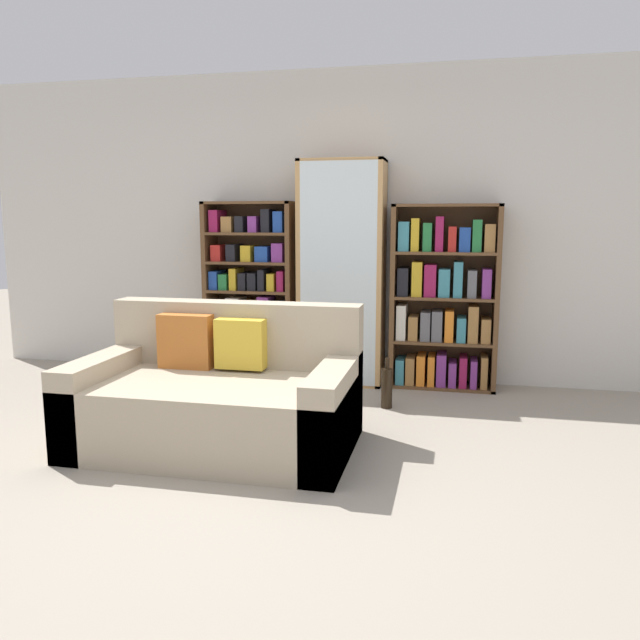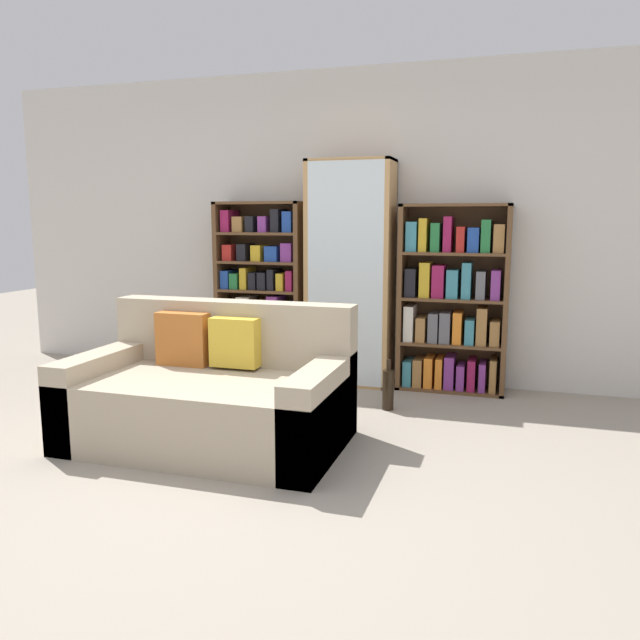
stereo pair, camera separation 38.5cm
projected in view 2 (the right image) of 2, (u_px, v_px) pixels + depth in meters
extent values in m
plane|color=gray|center=(225.00, 485.00, 3.38)|extent=(16.00, 16.00, 0.00)
cube|color=beige|center=(346.00, 227.00, 5.53)|extent=(6.78, 0.06, 2.70)
cube|color=tan|center=(208.00, 411.00, 3.96)|extent=(1.70, 1.00, 0.44)
cube|color=tan|center=(233.00, 332.00, 4.26)|extent=(1.70, 0.20, 0.43)
cube|color=tan|center=(106.00, 392.00, 4.17)|extent=(0.20, 1.00, 0.56)
cube|color=tan|center=(321.00, 412.00, 3.73)|extent=(0.20, 1.00, 0.56)
cube|color=#B76628|center=(183.00, 339.00, 4.21)|extent=(0.36, 0.12, 0.36)
cube|color=gold|center=(235.00, 342.00, 4.09)|extent=(0.32, 0.12, 0.32)
cube|color=brown|center=(223.00, 289.00, 5.75)|extent=(0.04, 0.32, 1.57)
cube|color=brown|center=(302.00, 292.00, 5.52)|extent=(0.04, 0.32, 1.57)
cube|color=brown|center=(260.00, 203.00, 5.51)|extent=(0.80, 0.32, 0.02)
cube|color=brown|center=(263.00, 373.00, 5.76)|extent=(0.80, 0.32, 0.02)
cube|color=brown|center=(268.00, 288.00, 5.78)|extent=(0.80, 0.01, 1.57)
cube|color=brown|center=(262.00, 345.00, 5.72)|extent=(0.72, 0.32, 0.02)
cube|color=brown|center=(262.00, 318.00, 5.67)|extent=(0.72, 0.32, 0.02)
cube|color=brown|center=(262.00, 290.00, 5.63)|extent=(0.72, 0.32, 0.02)
cube|color=brown|center=(261.00, 262.00, 5.59)|extent=(0.72, 0.32, 0.02)
cube|color=brown|center=(261.00, 233.00, 5.55)|extent=(0.72, 0.32, 0.02)
cube|color=olive|center=(233.00, 362.00, 5.82)|extent=(0.07, 0.24, 0.16)
cube|color=#1E4293|center=(245.00, 364.00, 5.79)|extent=(0.09, 0.24, 0.13)
cube|color=beige|center=(256.00, 365.00, 5.76)|extent=(0.08, 0.24, 0.13)
cube|color=olive|center=(268.00, 363.00, 5.72)|extent=(0.08, 0.24, 0.18)
cube|color=black|center=(280.00, 364.00, 5.68)|extent=(0.09, 0.24, 0.18)
cube|color=#7A3384|center=(293.00, 366.00, 5.65)|extent=(0.08, 0.24, 0.16)
cube|color=teal|center=(234.00, 332.00, 5.77)|extent=(0.09, 0.24, 0.19)
cube|color=#1E4293|center=(247.00, 333.00, 5.73)|extent=(0.10, 0.24, 0.19)
cube|color=olive|center=(262.00, 336.00, 5.69)|extent=(0.11, 0.24, 0.14)
cube|color=#1E4293|center=(276.00, 336.00, 5.65)|extent=(0.10, 0.24, 0.16)
cube|color=#7A3384|center=(291.00, 339.00, 5.61)|extent=(0.10, 0.24, 0.14)
cube|color=#5B5B60|center=(233.00, 308.00, 5.74)|extent=(0.12, 0.24, 0.13)
cube|color=beige|center=(247.00, 306.00, 5.69)|extent=(0.12, 0.24, 0.18)
cube|color=olive|center=(261.00, 308.00, 5.65)|extent=(0.12, 0.24, 0.16)
cube|color=#7A3384|center=(276.00, 306.00, 5.60)|extent=(0.10, 0.24, 0.20)
cube|color=#1E4293|center=(291.00, 310.00, 5.57)|extent=(0.09, 0.24, 0.15)
cube|color=#1E4293|center=(230.00, 279.00, 5.70)|extent=(0.08, 0.24, 0.16)
cube|color=#237038|center=(239.00, 280.00, 5.68)|extent=(0.08, 0.24, 0.14)
cube|color=gold|center=(248.00, 278.00, 5.64)|extent=(0.06, 0.24, 0.19)
cube|color=black|center=(257.00, 280.00, 5.62)|extent=(0.07, 0.24, 0.15)
cube|color=black|center=(266.00, 281.00, 5.60)|extent=(0.08, 0.24, 0.15)
cube|color=black|center=(275.00, 279.00, 5.57)|extent=(0.06, 0.24, 0.18)
cube|color=gold|center=(284.00, 281.00, 5.55)|extent=(0.06, 0.24, 0.15)
cube|color=#8E1947|center=(293.00, 280.00, 5.52)|extent=(0.06, 0.24, 0.18)
cube|color=#AD231E|center=(232.00, 252.00, 5.65)|extent=(0.09, 0.24, 0.14)
cube|color=black|center=(246.00, 252.00, 5.61)|extent=(0.08, 0.24, 0.15)
cube|color=gold|center=(260.00, 253.00, 5.57)|extent=(0.09, 0.24, 0.14)
cube|color=#1E4293|center=(275.00, 253.00, 5.53)|extent=(0.12, 0.24, 0.13)
cube|color=#7A3384|center=(290.00, 252.00, 5.49)|extent=(0.10, 0.24, 0.16)
cube|color=#8E1947|center=(230.00, 221.00, 5.61)|extent=(0.08, 0.24, 0.19)
cube|color=olive|center=(242.00, 224.00, 5.58)|extent=(0.10, 0.24, 0.14)
cube|color=black|center=(254.00, 224.00, 5.55)|extent=(0.08, 0.24, 0.14)
cube|color=#7A3384|center=(267.00, 224.00, 5.51)|extent=(0.08, 0.24, 0.14)
cube|color=black|center=(279.00, 221.00, 5.47)|extent=(0.07, 0.24, 0.20)
cube|color=#1E4293|center=(291.00, 222.00, 5.44)|extent=(0.08, 0.24, 0.18)
cube|color=tan|center=(312.00, 273.00, 5.44)|extent=(0.04, 0.36, 1.92)
cube|color=tan|center=(390.00, 275.00, 5.24)|extent=(0.04, 0.36, 1.92)
cube|color=tan|center=(351.00, 160.00, 5.19)|extent=(0.73, 0.36, 0.02)
cube|color=tan|center=(349.00, 381.00, 5.50)|extent=(0.73, 0.36, 0.02)
cube|color=tan|center=(355.00, 272.00, 5.51)|extent=(0.73, 0.01, 1.92)
cube|color=silver|center=(345.00, 276.00, 5.18)|extent=(0.65, 0.01, 1.89)
cube|color=tan|center=(350.00, 338.00, 5.43)|extent=(0.65, 0.32, 0.02)
cube|color=tan|center=(350.00, 295.00, 5.37)|extent=(0.65, 0.32, 0.02)
cube|color=tan|center=(350.00, 252.00, 5.31)|extent=(0.65, 0.32, 0.02)
cube|color=tan|center=(351.00, 207.00, 5.25)|extent=(0.65, 0.32, 0.02)
cylinder|color=silver|center=(322.00, 372.00, 5.56)|extent=(0.01, 0.01, 0.09)
cone|color=silver|center=(322.00, 362.00, 5.55)|extent=(0.07, 0.07, 0.11)
cylinder|color=silver|center=(333.00, 373.00, 5.54)|extent=(0.01, 0.01, 0.09)
cone|color=silver|center=(333.00, 362.00, 5.52)|extent=(0.07, 0.07, 0.11)
cylinder|color=silver|center=(344.00, 374.00, 5.51)|extent=(0.01, 0.01, 0.09)
cone|color=silver|center=(344.00, 363.00, 5.49)|extent=(0.07, 0.07, 0.11)
cylinder|color=silver|center=(355.00, 375.00, 5.47)|extent=(0.01, 0.01, 0.09)
cone|color=silver|center=(355.00, 364.00, 5.46)|extent=(0.07, 0.07, 0.11)
cylinder|color=silver|center=(366.00, 376.00, 5.44)|extent=(0.01, 0.01, 0.09)
cone|color=silver|center=(366.00, 365.00, 5.43)|extent=(0.07, 0.07, 0.11)
cylinder|color=silver|center=(378.00, 376.00, 5.42)|extent=(0.01, 0.01, 0.09)
cone|color=silver|center=(378.00, 365.00, 5.41)|extent=(0.07, 0.07, 0.11)
cylinder|color=silver|center=(324.00, 332.00, 5.47)|extent=(0.01, 0.01, 0.06)
cone|color=silver|center=(324.00, 324.00, 5.46)|extent=(0.09, 0.09, 0.08)
cylinder|color=silver|center=(341.00, 333.00, 5.44)|extent=(0.01, 0.01, 0.06)
cone|color=silver|center=(341.00, 324.00, 5.43)|extent=(0.09, 0.09, 0.08)
cylinder|color=silver|center=(358.00, 333.00, 5.41)|extent=(0.01, 0.01, 0.06)
cone|color=silver|center=(358.00, 325.00, 5.39)|extent=(0.09, 0.09, 0.08)
cylinder|color=silver|center=(376.00, 334.00, 5.37)|extent=(0.01, 0.01, 0.06)
cone|color=silver|center=(376.00, 326.00, 5.36)|extent=(0.09, 0.09, 0.08)
cylinder|color=silver|center=(327.00, 289.00, 5.41)|extent=(0.01, 0.01, 0.08)
cone|color=silver|center=(327.00, 278.00, 5.40)|extent=(0.09, 0.09, 0.10)
cylinder|color=silver|center=(350.00, 289.00, 5.37)|extent=(0.01, 0.01, 0.08)
cone|color=silver|center=(350.00, 279.00, 5.36)|extent=(0.09, 0.09, 0.10)
cylinder|color=silver|center=(373.00, 290.00, 5.29)|extent=(0.01, 0.01, 0.08)
cone|color=silver|center=(373.00, 280.00, 5.27)|extent=(0.09, 0.09, 0.10)
cylinder|color=silver|center=(323.00, 246.00, 5.36)|extent=(0.01, 0.01, 0.07)
cone|color=silver|center=(323.00, 237.00, 5.35)|extent=(0.08, 0.08, 0.09)
cylinder|color=silver|center=(337.00, 246.00, 5.36)|extent=(0.01, 0.01, 0.07)
cone|color=silver|center=(337.00, 237.00, 5.35)|extent=(0.08, 0.08, 0.09)
cylinder|color=silver|center=(350.00, 246.00, 5.30)|extent=(0.01, 0.01, 0.07)
cone|color=silver|center=(350.00, 237.00, 5.29)|extent=(0.08, 0.08, 0.09)
cylinder|color=silver|center=(364.00, 246.00, 5.27)|extent=(0.01, 0.01, 0.07)
cone|color=silver|center=(364.00, 237.00, 5.26)|extent=(0.08, 0.08, 0.09)
cylinder|color=silver|center=(379.00, 247.00, 5.24)|extent=(0.01, 0.01, 0.07)
cone|color=silver|center=(379.00, 237.00, 5.23)|extent=(0.08, 0.08, 0.09)
cylinder|color=silver|center=(328.00, 201.00, 5.30)|extent=(0.01, 0.01, 0.08)
cone|color=silver|center=(328.00, 190.00, 5.29)|extent=(0.09, 0.09, 0.10)
cylinder|color=silver|center=(351.00, 201.00, 5.26)|extent=(0.01, 0.01, 0.08)
cone|color=silver|center=(351.00, 190.00, 5.24)|extent=(0.09, 0.09, 0.10)
cylinder|color=silver|center=(374.00, 201.00, 5.18)|extent=(0.01, 0.01, 0.08)
cone|color=silver|center=(374.00, 190.00, 5.17)|extent=(0.09, 0.09, 0.10)
cube|color=brown|center=(402.00, 297.00, 5.26)|extent=(0.04, 0.32, 1.54)
cube|color=brown|center=(506.00, 301.00, 5.01)|extent=(0.04, 0.32, 1.54)
cube|color=brown|center=(456.00, 205.00, 5.01)|extent=(0.88, 0.32, 0.02)
cube|color=brown|center=(450.00, 388.00, 5.26)|extent=(0.88, 0.32, 0.02)
cube|color=brown|center=(455.00, 297.00, 5.28)|extent=(0.88, 0.01, 1.54)
cube|color=brown|center=(451.00, 343.00, 5.20)|extent=(0.80, 0.32, 0.02)
cube|color=brown|center=(453.00, 299.00, 5.14)|extent=(0.80, 0.32, 0.02)
cube|color=brown|center=(454.00, 253.00, 5.08)|extent=(0.80, 0.32, 0.02)
cube|color=teal|center=(409.00, 372.00, 5.33)|extent=(0.07, 0.24, 0.21)
cube|color=olive|center=(419.00, 371.00, 5.31)|extent=(0.07, 0.24, 0.23)
cube|color=orange|center=(429.00, 371.00, 5.28)|extent=(0.07, 0.24, 0.26)
cube|color=orange|center=(440.00, 372.00, 5.25)|extent=(0.06, 0.24, 0.25)
cube|color=#7A3384|center=(450.00, 371.00, 5.23)|extent=(0.08, 0.24, 0.27)
cube|color=#7A3384|center=(461.00, 376.00, 5.20)|extent=(0.06, 0.24, 0.21)
cube|color=#8E1947|center=(472.00, 374.00, 5.18)|extent=(0.06, 0.24, 0.26)
cube|color=#7A3384|center=(482.00, 376.00, 5.15)|extent=(0.05, 0.24, 0.23)
cube|color=olive|center=(493.00, 375.00, 5.12)|extent=(0.05, 0.24, 0.27)
cube|color=beige|center=(410.00, 323.00, 5.26)|extent=(0.08, 0.24, 0.30)
cube|color=olive|center=(422.00, 329.00, 5.24)|extent=(0.08, 0.24, 0.20)
cube|color=#5B5B60|center=(434.00, 327.00, 5.21)|extent=(0.08, 0.24, 0.24)
cube|color=#5B5B60|center=(446.00, 327.00, 5.18)|extent=(0.09, 0.24, 0.25)
cube|color=orange|center=(458.00, 327.00, 5.15)|extent=(0.07, 0.24, 0.26)
cube|color=teal|center=(470.00, 331.00, 5.12)|extent=(0.07, 0.24, 0.20)
cube|color=olive|center=(482.00, 326.00, 5.09)|extent=(0.08, 0.24, 0.30)
cube|color=olive|center=(495.00, 332.00, 5.07)|extent=(0.08, 0.24, 0.20)
cube|color=black|center=(412.00, 282.00, 5.21)|extent=(0.09, 0.24, 0.23)
cube|color=gold|center=(426.00, 279.00, 5.17)|extent=(0.08, 0.24, 0.29)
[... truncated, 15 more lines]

